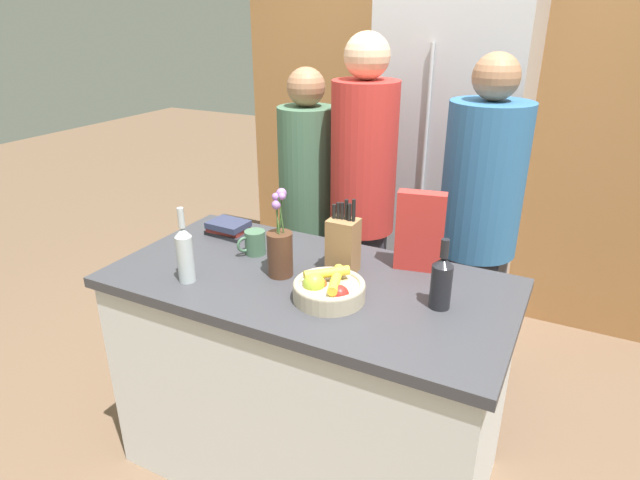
{
  "coord_description": "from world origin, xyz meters",
  "views": [
    {
      "loc": [
        0.85,
        -1.57,
        1.83
      ],
      "look_at": [
        0.0,
        0.1,
        1.02
      ],
      "focal_mm": 30.0,
      "sensor_mm": 36.0,
      "label": 1
    }
  ],
  "objects_px": {
    "person_in_red_tee": "(478,223)",
    "bottle_oil": "(441,281)",
    "book_stack": "(229,228)",
    "person_in_blue": "(362,199)",
    "knife_block": "(343,245)",
    "cereal_box": "(420,231)",
    "fruit_bowl": "(328,289)",
    "person_at_sink": "(307,205)",
    "flower_vase": "(280,250)",
    "refrigerator": "(449,164)",
    "bottle_vinegar": "(185,253)",
    "coffee_mug": "(254,243)"
  },
  "relations": [
    {
      "from": "person_in_red_tee",
      "to": "bottle_oil",
      "type": "bearing_deg",
      "value": -82.12
    },
    {
      "from": "book_stack",
      "to": "person_in_blue",
      "type": "bearing_deg",
      "value": 46.99
    },
    {
      "from": "book_stack",
      "to": "knife_block",
      "type": "bearing_deg",
      "value": -9.4
    },
    {
      "from": "knife_block",
      "to": "cereal_box",
      "type": "height_order",
      "value": "cereal_box"
    },
    {
      "from": "fruit_bowl",
      "to": "person_in_red_tee",
      "type": "height_order",
      "value": "person_in_red_tee"
    },
    {
      "from": "knife_block",
      "to": "book_stack",
      "type": "height_order",
      "value": "knife_block"
    },
    {
      "from": "cereal_box",
      "to": "person_at_sink",
      "type": "distance_m",
      "value": 0.88
    },
    {
      "from": "bottle_oil",
      "to": "flower_vase",
      "type": "bearing_deg",
      "value": -176.25
    },
    {
      "from": "refrigerator",
      "to": "person_in_red_tee",
      "type": "bearing_deg",
      "value": -64.25
    },
    {
      "from": "bottle_oil",
      "to": "book_stack",
      "type": "bearing_deg",
      "value": 168.98
    },
    {
      "from": "flower_vase",
      "to": "person_at_sink",
      "type": "height_order",
      "value": "person_at_sink"
    },
    {
      "from": "book_stack",
      "to": "person_at_sink",
      "type": "xyz_separation_m",
      "value": [
        0.12,
        0.51,
        -0.03
      ]
    },
    {
      "from": "refrigerator",
      "to": "cereal_box",
      "type": "xyz_separation_m",
      "value": [
        0.18,
        -1.14,
        0.04
      ]
    },
    {
      "from": "person_at_sink",
      "to": "cereal_box",
      "type": "bearing_deg",
      "value": -37.82
    },
    {
      "from": "knife_block",
      "to": "person_in_red_tee",
      "type": "relative_size",
      "value": 0.18
    },
    {
      "from": "fruit_bowl",
      "to": "knife_block",
      "type": "distance_m",
      "value": 0.24
    },
    {
      "from": "cereal_box",
      "to": "book_stack",
      "type": "height_order",
      "value": "cereal_box"
    },
    {
      "from": "bottle_oil",
      "to": "person_in_blue",
      "type": "xyz_separation_m",
      "value": [
        -0.57,
        0.67,
        -0.0
      ]
    },
    {
      "from": "book_stack",
      "to": "bottle_vinegar",
      "type": "height_order",
      "value": "bottle_vinegar"
    },
    {
      "from": "coffee_mug",
      "to": "cereal_box",
      "type": "bearing_deg",
      "value": 15.22
    },
    {
      "from": "coffee_mug",
      "to": "bottle_oil",
      "type": "relative_size",
      "value": 0.47
    },
    {
      "from": "knife_block",
      "to": "bottle_vinegar",
      "type": "xyz_separation_m",
      "value": [
        -0.48,
        -0.34,
        0.0
      ]
    },
    {
      "from": "book_stack",
      "to": "bottle_oil",
      "type": "distance_m",
      "value": 1.03
    },
    {
      "from": "person_in_blue",
      "to": "fruit_bowl",
      "type": "bearing_deg",
      "value": -89.87
    },
    {
      "from": "knife_block",
      "to": "person_at_sink",
      "type": "xyz_separation_m",
      "value": [
        -0.49,
        0.61,
        -0.11
      ]
    },
    {
      "from": "flower_vase",
      "to": "book_stack",
      "type": "height_order",
      "value": "flower_vase"
    },
    {
      "from": "cereal_box",
      "to": "person_in_red_tee",
      "type": "distance_m",
      "value": 0.53
    },
    {
      "from": "bottle_vinegar",
      "to": "person_at_sink",
      "type": "xyz_separation_m",
      "value": [
        -0.01,
        0.95,
        -0.12
      ]
    },
    {
      "from": "cereal_box",
      "to": "bottle_vinegar",
      "type": "bearing_deg",
      "value": -145.95
    },
    {
      "from": "flower_vase",
      "to": "bottle_oil",
      "type": "height_order",
      "value": "flower_vase"
    },
    {
      "from": "flower_vase",
      "to": "person_in_blue",
      "type": "height_order",
      "value": "person_in_blue"
    },
    {
      "from": "fruit_bowl",
      "to": "bottle_oil",
      "type": "bearing_deg",
      "value": 19.78
    },
    {
      "from": "knife_block",
      "to": "bottle_oil",
      "type": "relative_size",
      "value": 1.19
    },
    {
      "from": "knife_block",
      "to": "person_at_sink",
      "type": "distance_m",
      "value": 0.79
    },
    {
      "from": "knife_block",
      "to": "flower_vase",
      "type": "bearing_deg",
      "value": -145.29
    },
    {
      "from": "knife_block",
      "to": "fruit_bowl",
      "type": "bearing_deg",
      "value": -77.75
    },
    {
      "from": "knife_block",
      "to": "person_in_blue",
      "type": "relative_size",
      "value": 0.17
    },
    {
      "from": "refrigerator",
      "to": "bottle_vinegar",
      "type": "height_order",
      "value": "refrigerator"
    },
    {
      "from": "knife_block",
      "to": "bottle_oil",
      "type": "distance_m",
      "value": 0.42
    },
    {
      "from": "cereal_box",
      "to": "fruit_bowl",
      "type": "bearing_deg",
      "value": -117.76
    },
    {
      "from": "flower_vase",
      "to": "person_in_blue",
      "type": "distance_m",
      "value": 0.71
    },
    {
      "from": "coffee_mug",
      "to": "bottle_oil",
      "type": "xyz_separation_m",
      "value": [
        0.8,
        -0.08,
        0.05
      ]
    },
    {
      "from": "coffee_mug",
      "to": "person_in_red_tee",
      "type": "xyz_separation_m",
      "value": [
        0.76,
        0.67,
        -0.01
      ]
    },
    {
      "from": "cereal_box",
      "to": "bottle_oil",
      "type": "xyz_separation_m",
      "value": [
        0.16,
        -0.25,
        -0.06
      ]
    },
    {
      "from": "flower_vase",
      "to": "person_in_blue",
      "type": "bearing_deg",
      "value": 87.48
    },
    {
      "from": "knife_block",
      "to": "coffee_mug",
      "type": "relative_size",
      "value": 2.55
    },
    {
      "from": "knife_block",
      "to": "flower_vase",
      "type": "distance_m",
      "value": 0.24
    },
    {
      "from": "cereal_box",
      "to": "person_at_sink",
      "type": "xyz_separation_m",
      "value": [
        -0.74,
        0.46,
        -0.16
      ]
    },
    {
      "from": "bottle_vinegar",
      "to": "person_in_blue",
      "type": "bearing_deg",
      "value": 71.08
    },
    {
      "from": "coffee_mug",
      "to": "book_stack",
      "type": "height_order",
      "value": "coffee_mug"
    }
  ]
}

